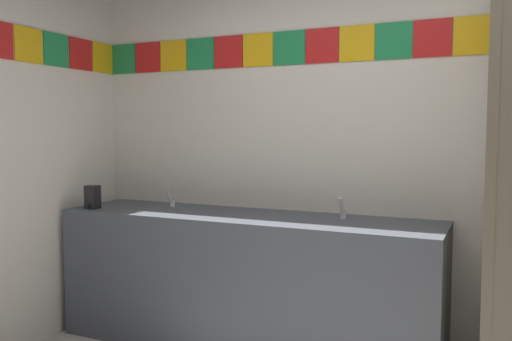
{
  "coord_description": "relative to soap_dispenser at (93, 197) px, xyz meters",
  "views": [
    {
      "loc": [
        0.72,
        -1.6,
        1.4
      ],
      "look_at": [
        -0.53,
        1.13,
        1.17
      ],
      "focal_mm": 37.53,
      "sensor_mm": 36.0,
      "label": 1
    }
  ],
  "objects": [
    {
      "name": "wall_back",
      "position": [
        1.82,
        0.53,
        0.48
      ],
      "size": [
        4.05,
        0.09,
        2.84
      ],
      "color": "silver",
      "rests_on": "ground_plane"
    },
    {
      "name": "vanity_counter",
      "position": [
        1.07,
        0.19,
        -0.5
      ],
      "size": [
        2.46,
        0.61,
        0.86
      ],
      "color": "#4C515B",
      "rests_on": "ground_plane"
    },
    {
      "name": "faucet_right",
      "position": [
        1.68,
        0.27,
        -0.03
      ],
      "size": [
        0.04,
        0.1,
        0.14
      ],
      "color": "silver",
      "rests_on": "vanity_counter"
    },
    {
      "name": "faucet_left",
      "position": [
        0.45,
        0.27,
        -0.03
      ],
      "size": [
        0.04,
        0.1,
        0.14
      ],
      "color": "silver",
      "rests_on": "vanity_counter"
    },
    {
      "name": "soap_dispenser",
      "position": [
        0.0,
        0.0,
        0.0
      ],
      "size": [
        0.09,
        0.09,
        0.16
      ],
      "color": "black",
      "rests_on": "vanity_counter"
    }
  ]
}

